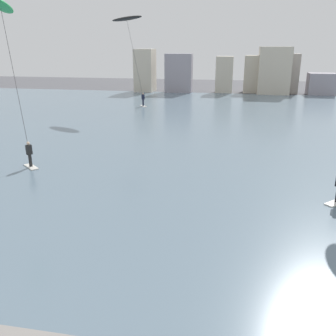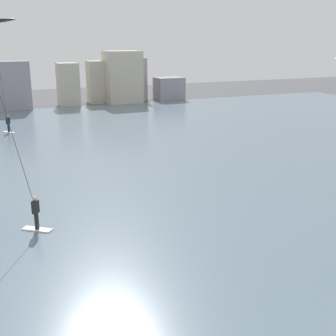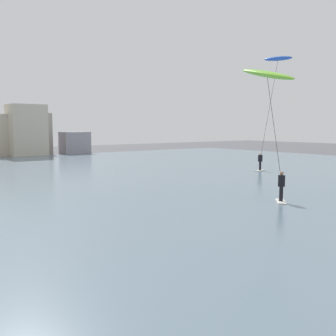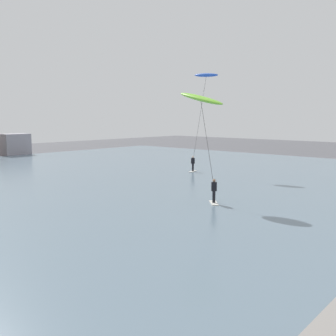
{
  "view_description": "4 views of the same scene",
  "coord_description": "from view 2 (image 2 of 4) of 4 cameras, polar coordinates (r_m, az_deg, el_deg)",
  "views": [
    {
      "loc": [
        3.11,
        -2.23,
        7.41
      ],
      "look_at": [
        0.37,
        12.57,
        2.29
      ],
      "focal_mm": 39.02,
      "sensor_mm": 36.0,
      "label": 1
    },
    {
      "loc": [
        -11.67,
        -2.56,
        8.62
      ],
      "look_at": [
        -3.01,
        16.63,
        2.57
      ],
      "focal_mm": 48.15,
      "sensor_mm": 36.0,
      "label": 2
    },
    {
      "loc": [
        -9.11,
        2.57,
        4.12
      ],
      "look_at": [
        1.04,
        15.77,
        2.34
      ],
      "focal_mm": 42.02,
      "sensor_mm": 36.0,
      "label": 3
    },
    {
      "loc": [
        -12.29,
        0.97,
        5.78
      ],
      "look_at": [
        1.24,
        13.08,
        3.36
      ],
      "focal_mm": 40.75,
      "sensor_mm": 36.0,
      "label": 4
    }
  ],
  "objects": [
    {
      "name": "water_bay",
      "position": [
        36.06,
        -4.7,
        2.22
      ],
      "size": [
        84.0,
        52.0,
        0.1
      ],
      "primitive_type": "cube",
      "color": "slate",
      "rests_on": "ground"
    },
    {
      "name": "far_shore_buildings",
      "position": [
        62.32,
        -10.72,
        10.65
      ],
      "size": [
        30.85,
        5.6,
        7.07
      ],
      "color": "beige",
      "rests_on": "ground"
    }
  ]
}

